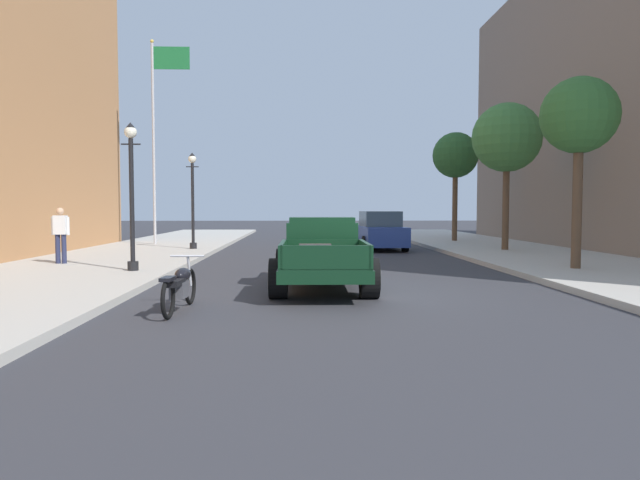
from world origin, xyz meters
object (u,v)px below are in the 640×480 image
(flagpole, at_px, (158,119))
(street_lamp_near, at_px, (132,185))
(street_lamp_far, at_px, (193,193))
(pedestrian_sidewalk_left, at_px, (61,232))
(street_tree_third, at_px, (455,156))
(street_tree_nearest, at_px, (579,118))
(motorcycle_parked, at_px, (180,286))
(hotrod_truck_dark_green, at_px, (322,254))
(street_tree_second, at_px, (507,138))
(car_background_blue, at_px, (380,232))

(flagpole, bearing_deg, street_lamp_near, -79.94)
(street_lamp_far, bearing_deg, pedestrian_sidewalk_left, -114.29)
(street_tree_third, bearing_deg, street_tree_nearest, -91.23)
(motorcycle_parked, bearing_deg, hotrod_truck_dark_green, 48.69)
(flagpole, bearing_deg, street_tree_second, -15.50)
(hotrod_truck_dark_green, distance_m, street_lamp_far, 11.59)
(pedestrian_sidewalk_left, xyz_separation_m, flagpole, (0.70, 9.15, 4.68))
(motorcycle_parked, height_order, car_background_blue, car_background_blue)
(pedestrian_sidewalk_left, height_order, street_lamp_far, street_lamp_far)
(flagpole, relative_size, street_tree_third, 1.69)
(hotrod_truck_dark_green, distance_m, motorcycle_parked, 3.90)
(street_lamp_near, bearing_deg, street_tree_third, 47.97)
(hotrod_truck_dark_green, height_order, street_tree_second, street_tree_second)
(hotrod_truck_dark_green, relative_size, car_background_blue, 1.13)
(street_lamp_far, distance_m, street_tree_nearest, 14.35)
(flagpole, xyz_separation_m, street_tree_second, (14.44, -4.01, -1.26))
(car_background_blue, relative_size, street_tree_third, 0.81)
(motorcycle_parked, height_order, flagpole, flagpole)
(hotrod_truck_dark_green, distance_m, pedestrian_sidewalk_left, 8.70)
(street_tree_third, bearing_deg, street_lamp_near, -132.03)
(street_lamp_near, bearing_deg, flagpole, 100.06)
(street_lamp_near, bearing_deg, motorcycle_parked, -66.21)
(car_background_blue, height_order, street_tree_third, street_tree_third)
(flagpole, bearing_deg, hotrod_truck_dark_green, -63.06)
(street_tree_third, bearing_deg, car_background_blue, -136.96)
(street_lamp_far, distance_m, street_tree_third, 13.40)
(street_tree_nearest, xyz_separation_m, street_tree_third, (0.29, 13.34, 0.17))
(pedestrian_sidewalk_left, bearing_deg, car_background_blue, 35.27)
(pedestrian_sidewalk_left, bearing_deg, street_tree_second, 18.76)
(car_background_blue, bearing_deg, street_tree_third, 43.04)
(street_lamp_near, height_order, street_tree_second, street_tree_second)
(street_tree_second, distance_m, street_tree_third, 6.36)
(flagpole, bearing_deg, street_tree_nearest, -38.38)
(hotrod_truck_dark_green, bearing_deg, street_lamp_near, 154.63)
(pedestrian_sidewalk_left, relative_size, flagpole, 0.18)
(street_lamp_near, xyz_separation_m, flagpole, (-1.98, 11.16, 3.39))
(motorcycle_parked, xyz_separation_m, pedestrian_sidewalk_left, (-4.98, 7.24, 0.64))
(street_tree_nearest, bearing_deg, hotrod_truck_dark_green, -160.52)
(motorcycle_parked, bearing_deg, street_lamp_near, 113.79)
(street_tree_second, relative_size, street_tree_third, 1.06)
(hotrod_truck_dark_green, xyz_separation_m, street_lamp_near, (-4.87, 2.31, 1.63))
(street_tree_nearest, bearing_deg, street_tree_third, 88.77)
(street_lamp_far, relative_size, street_tree_nearest, 0.75)
(street_tree_nearest, height_order, street_tree_third, street_tree_third)
(flagpole, distance_m, street_tree_nearest, 17.76)
(car_background_blue, height_order, street_lamp_far, street_lamp_far)
(street_lamp_near, relative_size, street_tree_third, 0.71)
(pedestrian_sidewalk_left, height_order, street_tree_nearest, street_tree_nearest)
(hotrod_truck_dark_green, relative_size, street_tree_third, 0.92)
(motorcycle_parked, bearing_deg, street_tree_second, 50.63)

